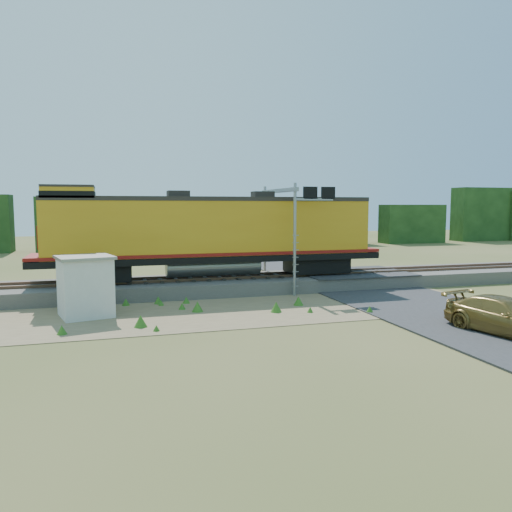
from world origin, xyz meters
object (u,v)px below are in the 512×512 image
object	(u,v)px
locomotive	(208,233)
signal_gantry	(287,210)
car	(507,317)
shed	(85,286)

from	to	relation	value
locomotive	signal_gantry	xyz separation A→B (m)	(4.74, -0.64, 1.30)
car	locomotive	bearing A→B (deg)	113.04
shed	signal_gantry	bearing A→B (deg)	7.03
locomotive	signal_gantry	bearing A→B (deg)	-7.73
locomotive	car	xyz separation A→B (m)	(9.47, -13.32, -2.84)
signal_gantry	shed	bearing A→B (deg)	-159.22
signal_gantry	locomotive	bearing A→B (deg)	172.27
car	signal_gantry	bearing A→B (deg)	98.08
shed	locomotive	bearing A→B (deg)	22.70
locomotive	signal_gantry	distance (m)	4.96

